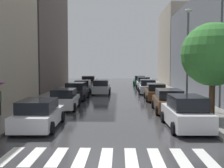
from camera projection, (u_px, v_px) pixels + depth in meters
ground_plane at (115, 93)px, 32.85m from camera, size 28.00×72.00×0.04m
sidewalk_left at (61, 92)px, 33.02m from camera, size 3.00×72.00×0.15m
sidewalk_right at (171, 93)px, 32.67m from camera, size 3.00×72.00×0.15m
crosswalk_stripes at (106, 157)px, 10.12m from camera, size 7.65×2.20×0.01m
building_right_mid at (215, 49)px, 30.66m from camera, size 6.00×20.08×10.28m
building_right_far at (181, 47)px, 47.47m from camera, size 6.00×12.84×12.76m
parked_car_left_nearest at (39, 115)px, 14.73m from camera, size 2.27×4.54×1.54m
parked_car_left_second at (64, 99)px, 21.18m from camera, size 2.14×4.22×1.54m
parked_car_left_third at (76, 92)px, 26.93m from camera, size 2.22×4.15×1.66m
parked_car_left_fourth at (83, 87)px, 33.55m from camera, size 2.10×4.53×1.53m
parked_car_left_fifth at (89, 83)px, 39.69m from camera, size 2.26×4.34×1.79m
parked_car_right_nearest at (186, 113)px, 14.68m from camera, size 2.13×4.54×1.76m
parked_car_right_second at (169, 101)px, 19.91m from camera, size 2.21×4.67×1.62m
parked_car_right_third at (155, 92)px, 26.38m from camera, size 2.06×4.43×1.60m
parked_car_right_fourth at (147, 87)px, 32.56m from camera, size 2.22×4.85×1.64m
parked_car_right_fifth at (143, 83)px, 38.95m from camera, size 2.11×4.26×1.66m
parked_car_right_sixth at (140, 81)px, 45.45m from camera, size 2.08×4.73×1.58m
car_midroad at (101, 87)px, 32.27m from camera, size 2.07×4.65×1.63m
street_tree_right at (213, 55)px, 16.65m from camera, size 3.81×3.81×5.75m
lamp_post_right at (188, 52)px, 20.68m from camera, size 0.60×0.28×7.34m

